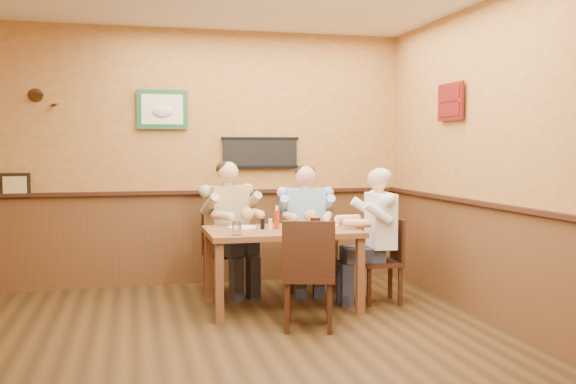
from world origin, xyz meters
The scene contains 17 objects.
room centered at (0.14, 0.17, 1.69)m, with size 5.02×5.03×2.81m.
dining_table centered at (0.82, 1.19, 0.66)m, with size 1.40×0.90×0.75m.
chair_back_left centered at (0.42, 1.96, 0.43)m, with size 0.40×0.40×0.86m, color #3C2013, non-canonical shape.
chair_back_right centered at (1.24, 1.87, 0.42)m, with size 0.39×0.39×0.83m, color #3C2013, non-canonical shape.
chair_right_end centered at (1.81, 1.18, 0.41)m, with size 0.38×0.38×0.83m, color #3C2013, non-canonical shape.
chair_near_side centered at (0.89, 0.48, 0.46)m, with size 0.43×0.43×0.92m, color #3C2013, non-canonical shape.
diner_tan_shirt centered at (0.42, 1.96, 0.61)m, with size 0.57×0.57×1.23m, color #C3B486, non-canonical shape.
diner_blue_polo centered at (1.24, 1.87, 0.60)m, with size 0.55×0.55×1.19m, color #8AB0D0, non-canonical shape.
diner_white_elder centered at (1.81, 1.18, 0.59)m, with size 0.54×0.54×1.18m, color white, non-canonical shape.
water_glass_left centered at (0.35, 0.89, 0.81)m, with size 0.08×0.08×0.12m, color silver.
water_glass_mid centered at (0.81, 0.87, 0.81)m, with size 0.08×0.08×0.12m, color silver.
cola_tumbler centered at (1.10, 1.00, 0.81)m, with size 0.09×0.09×0.12m, color black.
hot_sauce_bottle centered at (0.78, 1.21, 0.85)m, with size 0.05×0.05×0.20m, color #B12C12.
salt_shaker centered at (0.72, 1.22, 0.80)m, with size 0.04×0.04×0.10m, color silver.
pepper_shaker centered at (0.65, 1.22, 0.80)m, with size 0.04×0.04×0.10m, color black.
plate_far_left centered at (0.47, 1.33, 0.76)m, with size 0.27×0.27×0.02m, color white.
plate_far_right centered at (1.33, 1.36, 0.76)m, with size 0.22×0.22×0.01m, color white.
Camera 1 is at (-0.53, -4.60, 1.51)m, focal length 40.00 mm.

